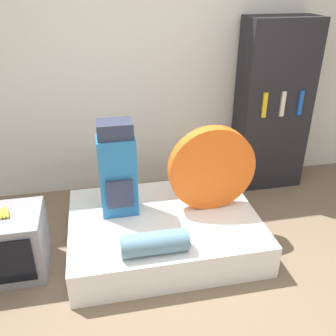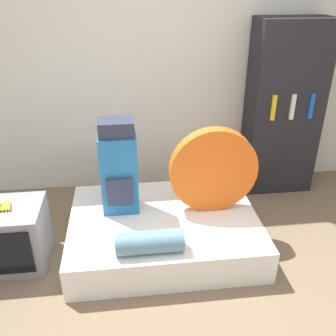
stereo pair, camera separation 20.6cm
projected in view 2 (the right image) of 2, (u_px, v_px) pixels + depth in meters
The scene contains 9 objects.
ground_plane at pixel (190, 321), 2.53m from camera, with size 16.00×16.00×0.00m, color brown.
wall_back at pixel (159, 64), 3.65m from camera, with size 8.00×0.05×2.60m.
bed at pixel (164, 230), 3.19m from camera, with size 1.56×1.17×0.28m.
backpack at pixel (119, 168), 3.05m from camera, with size 0.30×0.25×0.80m.
tent_bag at pixel (213, 170), 3.07m from camera, with size 0.73×0.11×0.73m.
sleeping_roll at pixel (150, 242), 2.69m from camera, with size 0.49×0.17×0.17m.
television at pixel (8, 236), 2.94m from camera, with size 0.57×0.48×0.51m.
banana_bunch at pixel (5, 205), 2.84m from camera, with size 0.12×0.17×0.03m.
bookshelf at pixel (283, 109), 3.76m from camera, with size 0.71×0.39×1.74m.
Camera 2 is at (-0.36, -1.73, 2.08)m, focal length 40.00 mm.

